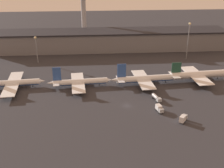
# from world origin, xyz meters

# --- Properties ---
(ground) EXTENTS (600.00, 600.00, 0.00)m
(ground) POSITION_xyz_m (0.00, 0.00, 0.00)
(ground) COLOR #2D2D33
(terminal_building) EXTENTS (193.60, 26.76, 16.13)m
(terminal_building) POSITION_xyz_m (0.00, 102.24, 8.11)
(terminal_building) COLOR slate
(terminal_building) RESTS_ON ground
(airplane_0) EXTENTS (35.74, 37.47, 11.84)m
(airplane_0) POSITION_xyz_m (-64.41, 27.34, 3.18)
(airplane_0) COLOR white
(airplane_0) RESTS_ON ground
(airplane_1) EXTENTS (39.41, 31.14, 13.13)m
(airplane_1) POSITION_xyz_m (-25.55, 26.17, 3.11)
(airplane_1) COLOR white
(airplane_1) RESTS_ON ground
(airplane_2) EXTENTS (44.13, 31.11, 13.93)m
(airplane_2) POSITION_xyz_m (14.55, 27.39, 3.43)
(airplane_2) COLOR white
(airplane_2) RESTS_ON ground
(airplane_3) EXTENTS (45.87, 32.05, 12.82)m
(airplane_3) POSITION_xyz_m (49.28, 30.41, 3.84)
(airplane_3) COLOR white
(airplane_3) RESTS_ON ground
(service_vehicle_0) EXTENTS (3.39, 5.81, 3.36)m
(service_vehicle_0) POSITION_xyz_m (15.56, -7.42, 1.86)
(service_vehicle_0) COLOR #9EA3A8
(service_vehicle_0) RESTS_ON ground
(service_vehicle_2) EXTENTS (4.09, 8.04, 2.67)m
(service_vehicle_2) POSITION_xyz_m (16.86, 4.94, 1.60)
(service_vehicle_2) COLOR #9EA3A8
(service_vehicle_2) RESTS_ON ground
(service_vehicle_3) EXTENTS (5.11, 5.65, 3.59)m
(service_vehicle_3) POSITION_xyz_m (24.53, -18.00, 1.97)
(service_vehicle_3) COLOR #9EA3A8
(service_vehicle_3) RESTS_ON ground
(lamp_post_0) EXTENTS (1.80, 1.80, 19.95)m
(lamp_post_0) POSITION_xyz_m (-58.05, 72.08, 13.08)
(lamp_post_0) COLOR slate
(lamp_post_0) RESTS_ON ground
(lamp_post_1) EXTENTS (1.80, 1.80, 28.17)m
(lamp_post_1) POSITION_xyz_m (55.02, 72.08, 17.64)
(lamp_post_1) COLOR slate
(lamp_post_1) RESTS_ON ground
(control_tower) EXTENTS (9.00, 9.00, 47.59)m
(control_tower) POSITION_xyz_m (-24.20, 132.72, 27.45)
(control_tower) COLOR #99999E
(control_tower) RESTS_ON ground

